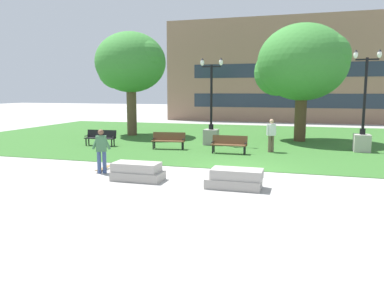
{
  "coord_description": "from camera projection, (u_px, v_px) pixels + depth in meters",
  "views": [
    {
      "loc": [
        2.35,
        -14.64,
        3.16
      ],
      "look_at": [
        -1.49,
        -1.4,
        1.2
      ],
      "focal_mm": 35.0,
      "sensor_mm": 36.0,
      "label": 1
    }
  ],
  "objects": [
    {
      "name": "ground_plane",
      "position": [
        237.0,
        170.0,
        15.02
      ],
      "size": [
        140.0,
        140.0,
        0.0
      ],
      "primitive_type": "plane",
      "color": "#A3A09B"
    },
    {
      "name": "grass_lawn",
      "position": [
        262.0,
        139.0,
        24.52
      ],
      "size": [
        40.0,
        20.0,
        0.02
      ],
      "primitive_type": "cube",
      "color": "#336628",
      "rests_on": "ground"
    },
    {
      "name": "concrete_block_center",
      "position": [
        137.0,
        172.0,
        13.31
      ],
      "size": [
        1.8,
        0.9,
        0.64
      ],
      "color": "#9E9991",
      "rests_on": "ground"
    },
    {
      "name": "concrete_block_left",
      "position": [
        235.0,
        179.0,
        12.23
      ],
      "size": [
        1.84,
        0.9,
        0.64
      ],
      "color": "#9E9991",
      "rests_on": "ground"
    },
    {
      "name": "person_skateboarder",
      "position": [
        101.0,
        149.0,
        14.35
      ],
      "size": [
        0.77,
        0.4,
        1.71
      ],
      "color": "#384C7A",
      "rests_on": "ground"
    },
    {
      "name": "skateboard",
      "position": [
        103.0,
        169.0,
        14.92
      ],
      "size": [
        0.29,
        1.03,
        0.14
      ],
      "color": "olive",
      "rests_on": "ground"
    },
    {
      "name": "park_bench_near_left",
      "position": [
        101.0,
        137.0,
        21.61
      ],
      "size": [
        1.83,
        0.63,
        0.9
      ],
      "color": "black",
      "rests_on": "grass_lawn"
    },
    {
      "name": "park_bench_far_left",
      "position": [
        169.0,
        140.0,
        20.36
      ],
      "size": [
        1.85,
        0.75,
        0.9
      ],
      "color": "brown",
      "rests_on": "grass_lawn"
    },
    {
      "name": "park_bench_far_right",
      "position": [
        229.0,
        143.0,
        18.91
      ],
      "size": [
        1.8,
        0.54,
        0.9
      ],
      "color": "brown",
      "rests_on": "grass_lawn"
    },
    {
      "name": "lamp_post_right",
      "position": [
        363.0,
        132.0,
        19.4
      ],
      "size": [
        1.32,
        0.8,
        5.22
      ],
      "color": "#ADA89E",
      "rests_on": "grass_lawn"
    },
    {
      "name": "lamp_post_left",
      "position": [
        211.0,
        127.0,
        21.96
      ],
      "size": [
        1.32,
        0.8,
        5.03
      ],
      "color": "gray",
      "rests_on": "grass_lawn"
    },
    {
      "name": "tree_near_left",
      "position": [
        301.0,
        64.0,
        23.03
      ],
      "size": [
        5.78,
        5.51,
        7.22
      ],
      "color": "#4C3823",
      "rests_on": "grass_lawn"
    },
    {
      "name": "tree_far_left",
      "position": [
        130.0,
        64.0,
        26.17
      ],
      "size": [
        5.16,
        4.91,
        7.22
      ],
      "color": "brown",
      "rests_on": "grass_lawn"
    },
    {
      "name": "person_bystander_near_lawn",
      "position": [
        271.0,
        134.0,
        19.26
      ],
      "size": [
        0.52,
        0.51,
        1.71
      ],
      "color": "brown",
      "rests_on": "grass_lawn"
    },
    {
      "name": "building_facade_distant",
      "position": [
        285.0,
        70.0,
        37.39
      ],
      "size": [
        24.66,
        1.03,
        10.5
      ],
      "color": "#8E6B56",
      "rests_on": "ground"
    }
  ]
}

